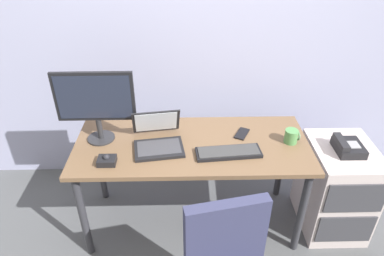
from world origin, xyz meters
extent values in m
plane|color=#4A4C4E|center=(0.00, 0.00, 0.00)|extent=(8.00, 8.00, 0.00)
cube|color=#989AB9|center=(0.00, 0.68, 1.40)|extent=(6.00, 0.10, 2.80)
cube|color=brown|center=(0.00, 0.00, 0.70)|extent=(1.54, 0.67, 0.03)
cylinder|color=#2D2D33|center=(-0.71, -0.27, 0.34)|extent=(0.05, 0.05, 0.69)
cylinder|color=#2D2D33|center=(0.71, -0.27, 0.34)|extent=(0.05, 0.05, 0.69)
cylinder|color=#2D2D33|center=(-0.71, 0.27, 0.34)|extent=(0.05, 0.05, 0.69)
cylinder|color=#2D2D33|center=(0.71, 0.27, 0.34)|extent=(0.05, 0.05, 0.69)
cube|color=beige|center=(1.03, -0.03, 0.34)|extent=(0.42, 0.52, 0.67)
cube|color=#38383D|center=(1.03, -0.30, 0.49)|extent=(0.38, 0.01, 0.23)
cube|color=#38383D|center=(1.03, -0.30, 0.20)|extent=(0.38, 0.01, 0.23)
cube|color=black|center=(1.03, -0.05, 0.70)|extent=(0.17, 0.20, 0.06)
cube|color=black|center=(0.97, -0.05, 0.75)|extent=(0.05, 0.18, 0.04)
cube|color=gray|center=(1.05, -0.06, 0.73)|extent=(0.07, 0.08, 0.01)
cube|color=#313351|center=(0.14, -0.76, 0.72)|extent=(0.40, 0.14, 0.42)
cylinder|color=#262628|center=(-0.61, 0.07, 0.72)|extent=(0.18, 0.18, 0.01)
cylinder|color=#262628|center=(-0.61, 0.07, 0.80)|extent=(0.04, 0.04, 0.14)
cube|color=black|center=(-0.61, 0.07, 1.04)|extent=(0.50, 0.03, 0.33)
cube|color=#1E2333|center=(-0.61, 0.05, 1.04)|extent=(0.46, 0.01, 0.29)
cube|color=black|center=(0.23, -0.12, 0.73)|extent=(0.42, 0.17, 0.02)
cube|color=#353535|center=(0.23, -0.12, 0.74)|extent=(0.39, 0.15, 0.01)
cube|color=black|center=(-0.21, -0.07, 0.73)|extent=(0.34, 0.26, 0.02)
cube|color=#38383D|center=(-0.21, -0.07, 0.74)|extent=(0.29, 0.20, 0.00)
cube|color=black|center=(-0.24, 0.09, 0.84)|extent=(0.32, 0.15, 0.20)
cube|color=silver|center=(-0.23, 0.08, 0.84)|extent=(0.28, 0.13, 0.18)
cube|color=black|center=(-0.52, -0.20, 0.74)|extent=(0.11, 0.09, 0.04)
sphere|color=#232328|center=(-0.52, -0.20, 0.76)|extent=(0.04, 0.04, 0.04)
cylinder|color=#4C8649|center=(0.65, 0.00, 0.76)|extent=(0.09, 0.09, 0.09)
torus|color=#507750|center=(0.70, 0.00, 0.77)|extent=(0.01, 0.06, 0.06)
cube|color=black|center=(0.34, 0.10, 0.72)|extent=(0.12, 0.16, 0.01)
camera|label=1|loc=(-0.04, -1.87, 2.04)|focal=32.56mm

